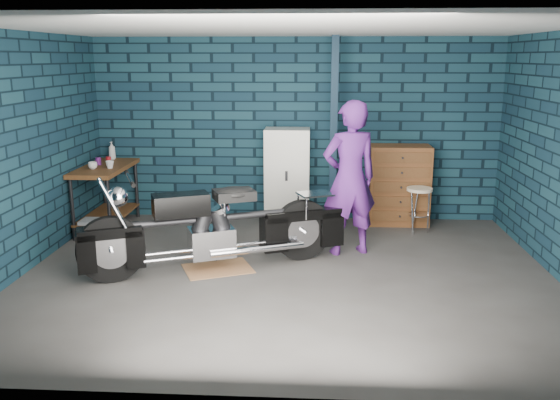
{
  "coord_description": "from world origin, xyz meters",
  "views": [
    {
      "loc": [
        0.29,
        -6.34,
        2.41
      ],
      "look_at": [
        -0.1,
        0.3,
        0.8
      ],
      "focal_mm": 38.0,
      "sensor_mm": 36.0,
      "label": 1
    }
  ],
  "objects_px": {
    "tool_chest": "(399,185)",
    "shop_stool": "(419,210)",
    "person": "(350,178)",
    "locker": "(287,176)",
    "motorcycle": "(217,221)",
    "storage_bin": "(97,229)",
    "workbench": "(107,197)"
  },
  "relations": [
    {
      "from": "motorcycle",
      "to": "person",
      "type": "height_order",
      "value": "person"
    },
    {
      "from": "motorcycle",
      "to": "storage_bin",
      "type": "xyz_separation_m",
      "value": [
        -1.84,
        1.11,
        -0.45
      ]
    },
    {
      "from": "workbench",
      "to": "storage_bin",
      "type": "bearing_deg",
      "value": -87.71
    },
    {
      "from": "person",
      "to": "storage_bin",
      "type": "relative_size",
      "value": 4.6
    },
    {
      "from": "tool_chest",
      "to": "workbench",
      "type": "bearing_deg",
      "value": -173.49
    },
    {
      "from": "workbench",
      "to": "locker",
      "type": "relative_size",
      "value": 1.0
    },
    {
      "from": "storage_bin",
      "to": "shop_stool",
      "type": "xyz_separation_m",
      "value": [
        4.41,
        0.53,
        0.19
      ]
    },
    {
      "from": "motorcycle",
      "to": "person",
      "type": "xyz_separation_m",
      "value": [
        1.54,
        0.69,
        0.37
      ]
    },
    {
      "from": "tool_chest",
      "to": "shop_stool",
      "type": "bearing_deg",
      "value": -63.41
    },
    {
      "from": "locker",
      "to": "shop_stool",
      "type": "relative_size",
      "value": 2.17
    },
    {
      "from": "motorcycle",
      "to": "shop_stool",
      "type": "xyz_separation_m",
      "value": [
        2.57,
        1.64,
        -0.26
      ]
    },
    {
      "from": "tool_chest",
      "to": "person",
      "type": "bearing_deg",
      "value": -119.92
    },
    {
      "from": "tool_chest",
      "to": "shop_stool",
      "type": "height_order",
      "value": "tool_chest"
    },
    {
      "from": "person",
      "to": "locker",
      "type": "relative_size",
      "value": 1.37
    },
    {
      "from": "person",
      "to": "motorcycle",
      "type": "bearing_deg",
      "value": 4.82
    },
    {
      "from": "workbench",
      "to": "tool_chest",
      "type": "relative_size",
      "value": 1.2
    },
    {
      "from": "locker",
      "to": "shop_stool",
      "type": "bearing_deg",
      "value": -13.56
    },
    {
      "from": "motorcycle",
      "to": "locker",
      "type": "bearing_deg",
      "value": 48.35
    },
    {
      "from": "workbench",
      "to": "locker",
      "type": "height_order",
      "value": "locker"
    },
    {
      "from": "locker",
      "to": "person",
      "type": "bearing_deg",
      "value": -59.17
    },
    {
      "from": "workbench",
      "to": "motorcycle",
      "type": "distance_m",
      "value": 2.46
    },
    {
      "from": "shop_stool",
      "to": "person",
      "type": "bearing_deg",
      "value": -137.35
    },
    {
      "from": "locker",
      "to": "shop_stool",
      "type": "distance_m",
      "value": 1.96
    },
    {
      "from": "motorcycle",
      "to": "storage_bin",
      "type": "height_order",
      "value": "motorcycle"
    },
    {
      "from": "locker",
      "to": "tool_chest",
      "type": "bearing_deg",
      "value": 0.0
    },
    {
      "from": "motorcycle",
      "to": "tool_chest",
      "type": "distance_m",
      "value": 3.14
    },
    {
      "from": "person",
      "to": "shop_stool",
      "type": "relative_size",
      "value": 2.98
    },
    {
      "from": "workbench",
      "to": "shop_stool",
      "type": "relative_size",
      "value": 2.18
    },
    {
      "from": "workbench",
      "to": "tool_chest",
      "type": "distance_m",
      "value": 4.24
    },
    {
      "from": "motorcycle",
      "to": "tool_chest",
      "type": "relative_size",
      "value": 2.27
    },
    {
      "from": "storage_bin",
      "to": "workbench",
      "type": "bearing_deg",
      "value": 92.29
    },
    {
      "from": "shop_stool",
      "to": "workbench",
      "type": "bearing_deg",
      "value": -179.61
    }
  ]
}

